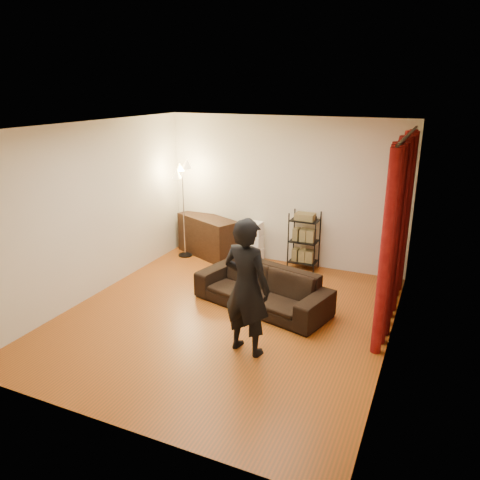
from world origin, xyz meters
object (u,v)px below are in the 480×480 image
at_px(sofa, 262,288).
at_px(floor_lamp, 184,211).
at_px(media_cabinet, 208,236).
at_px(wire_shelf, 304,241).
at_px(person, 247,287).
at_px(storage_boxes, 254,241).

height_order(sofa, floor_lamp, floor_lamp).
xyz_separation_m(media_cabinet, wire_shelf, (1.92, 0.05, 0.15)).
xyz_separation_m(sofa, person, (0.27, -1.23, 0.57)).
bearing_deg(person, wire_shelf, -75.98).
bearing_deg(storage_boxes, wire_shelf, -0.98).
relative_size(sofa, media_cabinet, 1.56).
bearing_deg(wire_shelf, person, -70.87).
bearing_deg(media_cabinet, sofa, -18.77).
height_order(sofa, storage_boxes, storage_boxes).
bearing_deg(floor_lamp, wire_shelf, 6.55).
height_order(sofa, media_cabinet, media_cabinet).
distance_m(media_cabinet, wire_shelf, 1.93).
relative_size(person, media_cabinet, 1.31).
distance_m(sofa, media_cabinet, 2.47).
bearing_deg(media_cabinet, wire_shelf, 25.95).
bearing_deg(floor_lamp, media_cabinet, 28.63).
bearing_deg(wire_shelf, media_cabinet, -162.21).
distance_m(storage_boxes, floor_lamp, 1.46).
bearing_deg(person, sofa, -66.43).
relative_size(person, storage_boxes, 2.24).
bearing_deg(sofa, storage_boxes, 130.73).
bearing_deg(floor_lamp, person, -47.65).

